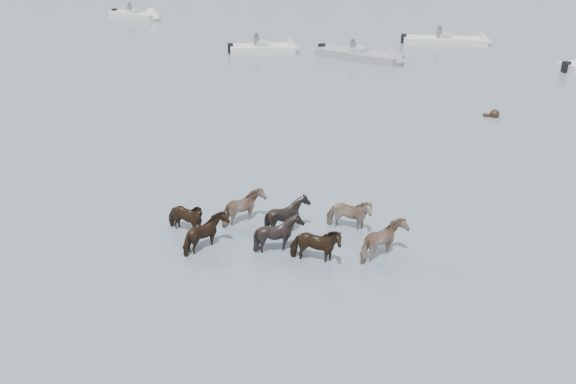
# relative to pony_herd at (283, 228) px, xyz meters

# --- Properties ---
(ground) EXTENTS (400.00, 400.00, 0.00)m
(ground) POSITION_rel_pony_herd_xyz_m (-1.12, -1.23, -0.44)
(ground) COLOR slate
(ground) RESTS_ON ground
(pony_herd) EXTENTS (7.18, 3.05, 1.28)m
(pony_herd) POSITION_rel_pony_herd_xyz_m (0.00, 0.00, 0.00)
(pony_herd) COLOR black
(pony_herd) RESTS_ON ground
(swimming_pony) EXTENTS (0.72, 0.44, 0.44)m
(swimming_pony) POSITION_rel_pony_herd_xyz_m (6.83, 13.26, -0.34)
(swimming_pony) COLOR black
(swimming_pony) RESTS_ON ground
(motorboat_a) EXTENTS (4.86, 2.88, 1.92)m
(motorboat_a) POSITION_rel_pony_herd_xyz_m (-6.04, 24.30, -0.21)
(motorboat_a) COLOR silver
(motorboat_a) RESTS_ON ground
(motorboat_b) EXTENTS (6.05, 3.75, 1.92)m
(motorboat_b) POSITION_rel_pony_herd_xyz_m (0.33, 23.29, -0.22)
(motorboat_b) COLOR gray
(motorboat_b) RESTS_ON ground
(motorboat_c) EXTENTS (6.25, 2.10, 1.92)m
(motorboat_c) POSITION_rel_pony_herd_xyz_m (5.67, 29.35, -0.22)
(motorboat_c) COLOR silver
(motorboat_c) RESTS_ON ground
(motorboat_f) EXTENTS (5.18, 2.97, 1.92)m
(motorboat_f) POSITION_rel_pony_herd_xyz_m (-19.93, 34.74, -0.21)
(motorboat_f) COLOR silver
(motorboat_f) RESTS_ON ground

